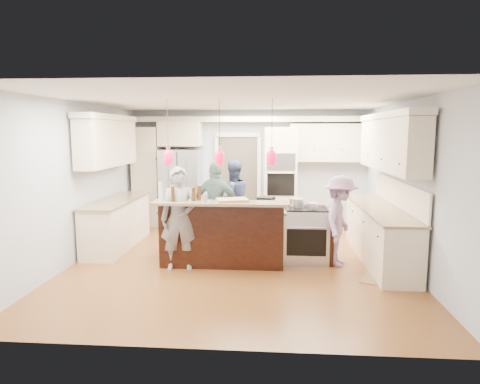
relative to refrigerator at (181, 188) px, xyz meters
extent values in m
plane|color=#965D29|center=(1.55, -2.64, -0.90)|extent=(6.00, 6.00, 0.00)
cube|color=#B2BCC6|center=(1.55, 0.36, 0.45)|extent=(5.50, 0.04, 2.70)
cube|color=#B2BCC6|center=(1.55, -5.64, 0.45)|extent=(5.50, 0.04, 2.70)
cube|color=#B2BCC6|center=(-1.20, -2.64, 0.45)|extent=(0.04, 6.00, 2.70)
cube|color=#B2BCC6|center=(4.30, -2.64, 0.45)|extent=(0.04, 6.00, 2.70)
cube|color=white|center=(1.55, -2.64, 1.80)|extent=(5.50, 6.00, 0.04)
cube|color=#B7B7BC|center=(0.00, 0.00, 0.00)|extent=(0.90, 0.70, 1.80)
cube|color=beige|center=(2.30, 0.03, 0.25)|extent=(0.72, 0.64, 2.30)
cube|color=black|center=(2.30, -0.30, 0.65)|extent=(0.60, 0.02, 0.35)
cube|color=black|center=(2.30, -0.30, 0.15)|extent=(0.60, 0.02, 0.50)
cylinder|color=#B7B7BC|center=(2.30, -0.33, 0.40)|extent=(0.55, 0.02, 0.02)
cube|color=beige|center=(-0.80, 0.06, 0.25)|extent=(0.60, 0.58, 2.30)
cube|color=beige|center=(0.00, 0.06, 1.25)|extent=(0.95, 0.58, 0.55)
cube|color=beige|center=(3.35, 0.18, 1.05)|extent=(1.70, 0.35, 0.85)
cube|color=beige|center=(1.55, 0.16, 1.58)|extent=(5.30, 0.38, 0.12)
cube|color=#4C443A|center=(1.30, 0.35, 0.15)|extent=(0.90, 0.06, 2.10)
cube|color=white|center=(1.30, 0.31, 1.23)|extent=(1.04, 0.06, 0.10)
cube|color=beige|center=(3.95, -2.34, -0.46)|extent=(0.60, 3.00, 0.88)
cube|color=tan|center=(3.95, -2.34, 0.00)|extent=(0.64, 3.05, 0.04)
cube|color=beige|center=(4.07, -2.34, 1.08)|extent=(0.35, 3.00, 0.85)
cube|color=beige|center=(4.06, -2.34, 1.56)|extent=(0.37, 3.10, 0.10)
cube|color=beige|center=(-0.85, -1.84, -0.46)|extent=(0.60, 2.20, 0.88)
cube|color=tan|center=(-0.85, -1.84, 0.00)|extent=(0.64, 2.25, 0.04)
cube|color=beige|center=(-0.97, -1.84, 1.08)|extent=(0.35, 2.20, 0.85)
cube|color=beige|center=(-0.96, -1.84, 1.56)|extent=(0.37, 2.30, 0.10)
cube|color=black|center=(1.30, -2.49, -0.46)|extent=(2.00, 1.00, 0.88)
cube|color=tan|center=(1.30, -2.49, 0.00)|extent=(2.10, 1.10, 0.04)
cube|color=black|center=(1.30, -3.05, -0.36)|extent=(2.00, 0.12, 1.08)
cube|color=tan|center=(1.30, -3.19, 0.20)|extent=(2.10, 0.42, 0.04)
cube|color=black|center=(2.00, -2.26, 0.09)|extent=(0.33, 0.30, 0.14)
cube|color=#B7B7BC|center=(2.68, -2.49, -0.45)|extent=(0.76, 0.66, 0.90)
cube|color=black|center=(2.68, -2.83, -0.50)|extent=(0.65, 0.01, 0.45)
cube|color=black|center=(2.68, -2.49, 0.01)|extent=(0.72, 0.59, 0.02)
cube|color=black|center=(3.09, -2.49, -0.46)|extent=(0.06, 0.71, 0.88)
cylinder|color=black|center=(0.50, -3.15, 1.43)|extent=(0.01, 0.01, 0.75)
ellipsoid|color=red|center=(0.50, -3.15, 0.90)|extent=(0.15, 0.15, 0.26)
cylinder|color=black|center=(1.30, -3.15, 1.43)|extent=(0.01, 0.01, 0.75)
ellipsoid|color=red|center=(1.30, -3.15, 0.90)|extent=(0.15, 0.15, 0.26)
cylinder|color=black|center=(2.10, -3.15, 1.43)|extent=(0.01, 0.01, 0.75)
ellipsoid|color=red|center=(2.10, -3.15, 0.90)|extent=(0.15, 0.15, 0.26)
imported|color=gray|center=(0.65, -3.11, -0.07)|extent=(0.66, 0.50, 1.66)
imported|color=navy|center=(1.30, -1.04, -0.09)|extent=(0.98, 0.90, 1.62)
imported|color=#4C6A68|center=(1.05, -1.72, -0.08)|extent=(1.01, 0.54, 1.63)
imported|color=#A180AC|center=(3.23, -2.70, -0.15)|extent=(0.83, 1.09, 1.50)
cube|color=#8E6E4D|center=(3.95, -3.20, -0.89)|extent=(1.10, 1.28, 0.01)
cylinder|color=silver|center=(0.38, -3.19, 0.37)|extent=(0.07, 0.07, 0.30)
cylinder|color=#45250C|center=(0.88, -3.13, 0.33)|extent=(0.07, 0.07, 0.21)
cylinder|color=#45250C|center=(0.57, -3.23, 0.34)|extent=(0.07, 0.07, 0.23)
cylinder|color=#45250C|center=(0.97, -3.08, 0.34)|extent=(0.06, 0.06, 0.23)
cylinder|color=#B7B7BC|center=(1.09, -3.27, 0.28)|extent=(0.07, 0.07, 0.12)
cube|color=tan|center=(1.49, -3.11, 0.24)|extent=(0.55, 0.45, 0.04)
cylinder|color=#B7B7BC|center=(2.54, -2.42, 0.09)|extent=(0.25, 0.25, 0.15)
cylinder|color=#B7B7BC|center=(2.79, -2.56, 0.07)|extent=(0.20, 0.20, 0.10)
camera|label=1|loc=(2.12, -9.68, 1.29)|focal=32.00mm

